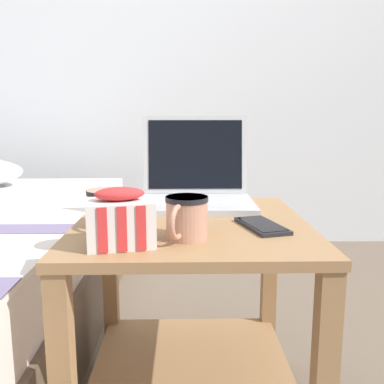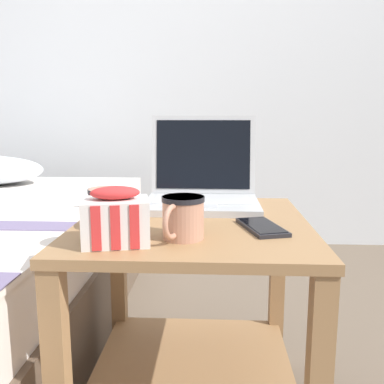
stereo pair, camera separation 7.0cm
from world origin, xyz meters
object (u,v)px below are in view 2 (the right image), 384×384
laptop (202,187)px  mug_front_left (182,215)px  cell_phone (262,227)px  mug_front_right (108,205)px  snack_bag (116,218)px

laptop → mug_front_left: size_ratio=2.55×
mug_front_left → cell_phone: size_ratio=0.73×
mug_front_right → snack_bag: 0.16m
mug_front_left → mug_front_right: mug_front_left is taller
cell_phone → snack_bag: bearing=-157.5°
mug_front_right → snack_bag: snack_bag is taller
laptop → snack_bag: (-0.16, -0.39, 0.00)m
mug_front_right → snack_bag: bearing=-70.1°
mug_front_right → cell_phone: 0.36m
cell_phone → mug_front_left: bearing=-153.8°
mug_front_right → laptop: bearing=48.5°
mug_front_left → snack_bag: bearing=-162.7°
snack_bag → cell_phone: snack_bag is taller
laptop → snack_bag: bearing=-112.4°
laptop → mug_front_right: laptop is taller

